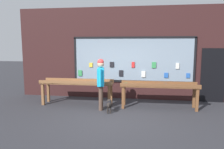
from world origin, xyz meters
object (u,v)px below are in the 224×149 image
Objects in this scene: person_browsing at (101,80)px; small_dog at (109,104)px; display_table_right at (159,88)px; display_table_left at (77,85)px.

person_browsing is 0.87m from small_dog.
person_browsing is (-1.99, -0.50, 0.30)m from display_table_right.
display_table_left reaches higher than display_table_right.
display_table_left is at bearing 52.78° from small_dog.
display_table_right is at bearing -74.03° from small_dog.
small_dog is (0.33, -0.24, -0.77)m from person_browsing.
small_dog is at bearing -155.91° from display_table_right.
person_browsing reaches higher than display_table_left.
display_table_right is 2.07m from person_browsing.
person_browsing is at bearing -26.46° from display_table_left.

